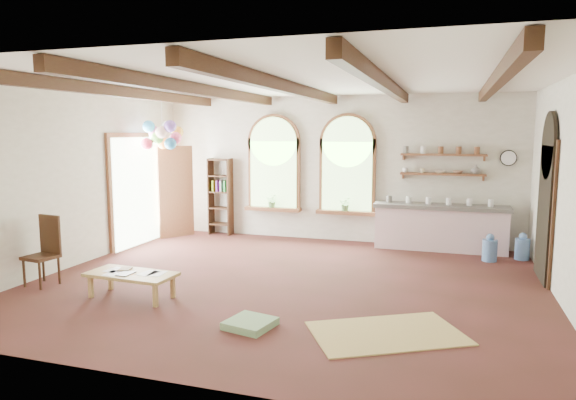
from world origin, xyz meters
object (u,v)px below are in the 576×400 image
at_px(kitchen_counter, 440,227).
at_px(balloon_cluster, 162,135).
at_px(side_chair, 43,265).
at_px(coffee_table, 131,276).

height_order(kitchen_counter, balloon_cluster, balloon_cluster).
height_order(side_chair, balloon_cluster, balloon_cluster).
bearing_deg(coffee_table, kitchen_counter, 47.30).
distance_m(kitchen_counter, balloon_cluster, 6.12).
xyz_separation_m(coffee_table, side_chair, (-1.71, 0.12, -0.01)).
xyz_separation_m(kitchen_counter, balloon_cluster, (-5.70, -1.21, 1.87)).
height_order(kitchen_counter, coffee_table, kitchen_counter).
bearing_deg(side_chair, kitchen_counter, 36.97).
distance_m(coffee_table, side_chair, 1.71).
height_order(kitchen_counter, side_chair, side_chair).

